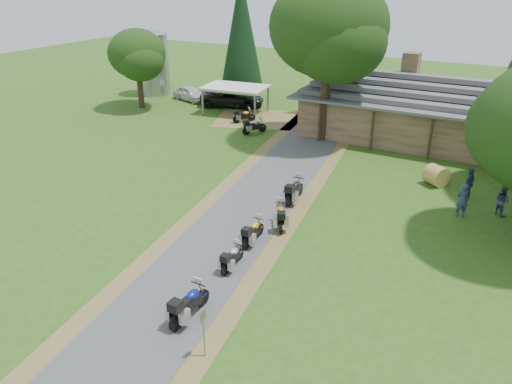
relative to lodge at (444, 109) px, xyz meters
The scene contains 23 objects.
ground 24.86m from the lodge, 104.04° to the right, with size 120.00×120.00×0.00m, color #2B5518.
driveway 21.17m from the lodge, 108.00° to the right, with size 46.00×46.00×0.00m, color #4A4A4D.
lodge is the anchor object (origin of this frame).
silo 28.88m from the lodge, behind, with size 3.20×3.20×6.50m, color gray.
carport 17.68m from the lodge, behind, with size 5.55×3.70×2.40m, color silver, non-canonical shape.
car_white_sedan 23.97m from the lodge, behind, with size 5.25×2.22×1.75m, color silver.
car_dark_suv 19.18m from the lodge, behind, with size 6.44×2.74×2.46m, color black.
motorcycle_row_a 26.56m from the lodge, 99.62° to the right, with size 2.06×0.67×1.41m, color #111B97, non-canonical shape.
motorcycle_row_b 23.01m from the lodge, 102.05° to the right, with size 1.67×0.55×1.14m, color #A2A5AA, non-canonical shape.
motorcycle_row_c 20.78m from the lodge, 104.13° to the right, with size 1.85×0.60×1.26m, color gold, non-canonical shape.
motorcycle_row_d 18.64m from the lodge, 104.41° to the right, with size 1.95×0.64×1.33m, color #BC6415, non-canonical shape.
motorcycle_row_e 15.88m from the lodge, 109.44° to the right, with size 2.10×0.69×1.44m, color black, non-canonical shape.
motorcycle_carport_a 15.87m from the lodge, behind, with size 1.77×0.58×1.21m, color gold, non-canonical shape.
motorcycle_carport_b 14.27m from the lodge, 159.08° to the right, with size 1.90×0.62×1.30m, color gray, non-canonical shape.
person_a 12.90m from the lodge, 75.39° to the right, with size 0.63×0.45×2.21m, color navy.
person_b 12.41m from the lodge, 65.72° to the right, with size 0.55×0.40×1.95m, color navy.
person_c 10.51m from the lodge, 71.77° to the right, with size 0.62×0.45×2.20m, color navy.
hay_bale 9.02m from the lodge, 81.54° to the right, with size 1.21×1.21×1.11m, color #A17B3B.
sign_post 27.77m from the lodge, 95.76° to the right, with size 0.35×0.06×1.96m, color gray, non-canonical shape.
oak_lodge_left 9.80m from the lodge, 154.06° to the right, with size 8.38×8.38×13.37m, color #18330F, non-canonical shape.
oak_silo 26.55m from the lodge, behind, with size 5.16×5.16×7.99m, color #18330F, non-canonical shape.
cedar_near 11.23m from the lodge, 158.08° to the left, with size 3.79×3.79×14.21m, color black.
cedar_far 21.04m from the lodge, 166.15° to the left, with size 4.17×4.17×11.96m, color black.
Camera 1 is at (11.03, -14.29, 12.11)m, focal length 35.00 mm.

